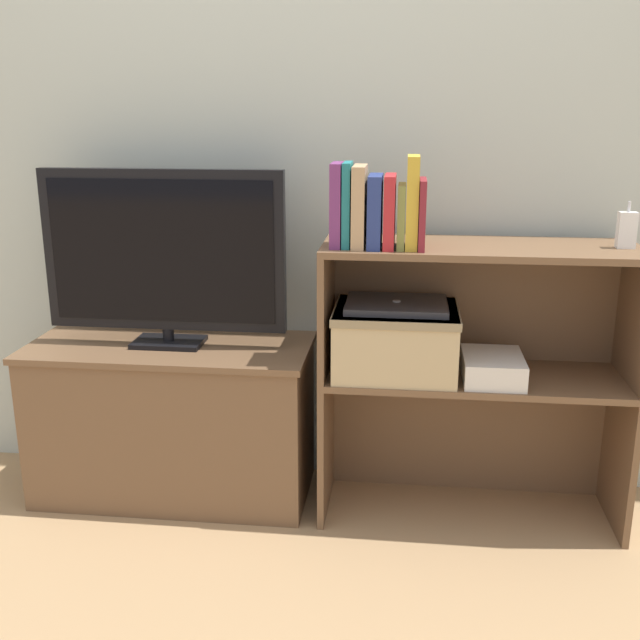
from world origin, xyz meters
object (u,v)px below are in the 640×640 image
book_olive (401,216)px  book_mustard (412,202)px  storage_basket_left (396,337)px  book_crimson (390,212)px  tv (164,254)px  book_maroon (422,214)px  laptop (396,305)px  book_plum (337,205)px  book_teal (347,205)px  book_navy (375,211)px  tv_stand (173,419)px  baby_monitor (627,230)px  book_tan (359,207)px  magazine_stack (492,368)px

book_olive → book_mustard: book_mustard is taller
storage_basket_left → book_crimson: bearing=-116.9°
tv → book_maroon: (0.79, -0.09, 0.15)m
book_crimson → laptop: (0.03, 0.05, -0.29)m
book_plum → book_teal: (0.03, 0.00, 0.00)m
book_navy → book_maroon: 0.13m
tv_stand → book_olive: bearing=-6.9°
book_navy → laptop: bearing=37.5°
book_navy → baby_monitor: (0.71, 0.07, -0.05)m
book_olive → baby_monitor: 0.64m
book_teal → book_plum: bearing=180.0°
storage_basket_left → book_olive: bearing=-82.1°
book_tan → storage_basket_left: 0.42m
tv_stand → book_navy: size_ratio=4.44×
book_maroon → storage_basket_left: size_ratio=0.52×
book_maroon → book_tan: bearing=180.0°
baby_monitor → magazine_stack: (-0.35, -0.05, -0.41)m
book_plum → book_mustard: (0.21, 0.00, 0.01)m
tv → book_plum: size_ratio=3.22×
book_tan → book_mustard: book_mustard is taller
tv_stand → book_maroon: size_ratio=4.67×
tv → magazine_stack: size_ratio=3.40×
tv → book_maroon: size_ratio=3.92×
baby_monitor → book_tan: bearing=-175.0°
book_plum → book_tan: bearing=0.0°
baby_monitor → book_mustard: bearing=-173.7°
tv → tv_stand: bearing=90.0°
storage_basket_left → magazine_stack: size_ratio=1.66×
tv_stand → book_tan: (0.61, -0.09, 0.72)m
book_tan → magazine_stack: size_ratio=1.03×
tv → magazine_stack: tv is taller
book_olive → book_maroon: (0.06, 0.00, 0.01)m
tv_stand → book_plum: size_ratio=3.83×
book_mustard → baby_monitor: book_mustard is taller
baby_monitor → storage_basket_left: 0.72m
book_mustard → baby_monitor: (0.60, 0.07, -0.08)m
book_tan → book_crimson: 0.09m
magazine_stack → book_olive: bearing=-176.2°
storage_basket_left → book_maroon: bearing=-38.4°
book_plum → storage_basket_left: bearing=16.3°
book_maroon → baby_monitor: (0.58, 0.07, -0.05)m
tv → magazine_stack: 1.06m
tv_stand → book_tan: 0.95m
book_olive → book_mustard: (0.03, 0.00, 0.04)m
tv → book_tan: size_ratio=3.32×
book_mustard → laptop: bearing=125.6°
tv → book_crimson: bearing=-7.1°
book_crimson → laptop: 0.29m
tv → book_tan: 0.64m
book_crimson → book_mustard: book_mustard is taller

